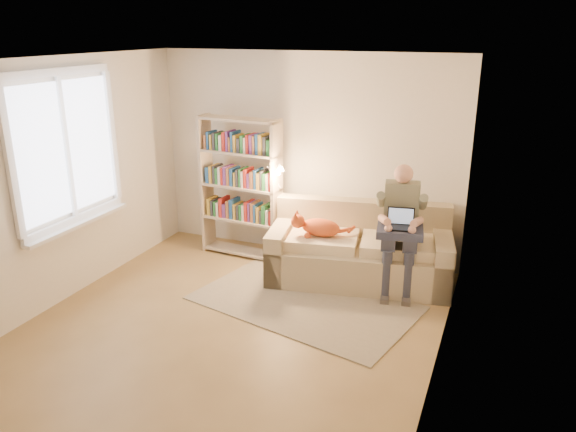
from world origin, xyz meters
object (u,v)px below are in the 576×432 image
at_px(sofa, 359,254).
at_px(laptop, 399,222).
at_px(bookshelf, 241,181).
at_px(person, 401,221).
at_px(cat, 316,227).

xyz_separation_m(sofa, laptop, (0.47, -0.19, 0.52)).
height_order(sofa, laptop, laptop).
relative_size(sofa, bookshelf, 1.22).
height_order(person, cat, person).
xyz_separation_m(person, bookshelf, (-2.10, 0.24, 0.19)).
bearing_deg(cat, person, -1.37).
distance_m(sofa, laptop, 0.73).
height_order(sofa, person, person).
relative_size(person, laptop, 4.37).
bearing_deg(person, laptop, -98.76).
height_order(cat, laptop, laptop).
distance_m(cat, bookshelf, 1.26).
bearing_deg(person, cat, 178.63).
xyz_separation_m(person, laptop, (0.00, -0.12, 0.03)).
xyz_separation_m(sofa, bookshelf, (-1.63, 0.17, 0.68)).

